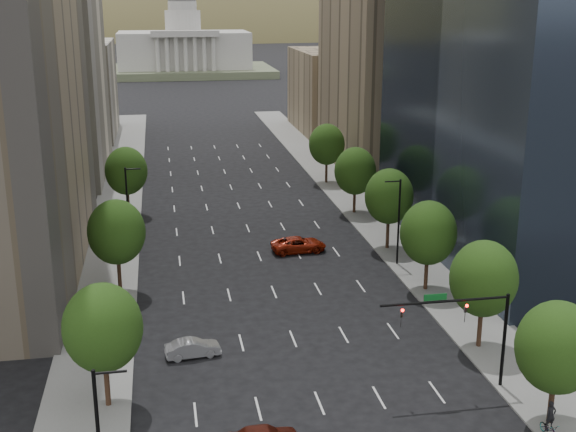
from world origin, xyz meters
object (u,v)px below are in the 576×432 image
car_red_far (299,244)px  car_silver (193,348)px  traffic_signal (472,322)px  capitol (184,49)px  cyclist (550,425)px

car_red_far → car_silver: bearing=146.4°
traffic_signal → capitol: size_ratio=0.15×
car_silver → traffic_signal: bearing=-121.1°
traffic_signal → cyclist: (2.62, -6.52, -4.22)m
car_red_far → cyclist: size_ratio=2.45×
traffic_signal → car_silver: 20.84m
car_silver → cyclist: bearing=-132.0°
traffic_signal → car_silver: (-18.58, 8.31, -4.48)m
capitol → car_silver: (-8.05, -211.40, -7.89)m
car_red_far → capitol: bearing=-3.3°
traffic_signal → car_red_far: (-6.16, 30.73, -4.36)m
car_red_far → cyclist: bearing=-171.4°
car_red_far → cyclist: 38.27m
car_silver → cyclist: size_ratio=1.75×
capitol → car_red_far: capitol is taller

